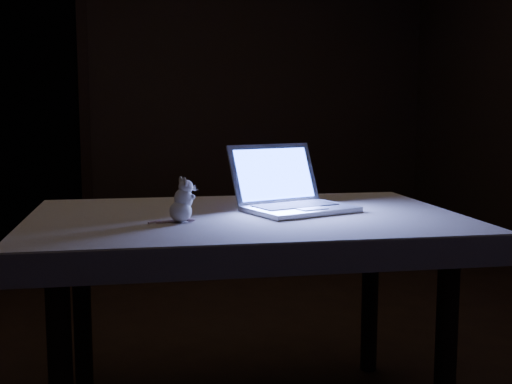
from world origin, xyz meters
name	(u,v)px	position (x,y,z in m)	size (l,w,h in m)	color
floor	(260,353)	(0.00, 0.00, 0.00)	(5.00, 5.00, 0.00)	black
back_wall	(164,78)	(0.00, 2.50, 1.30)	(4.50, 0.04, 2.60)	black
doorway	(15,109)	(-1.10, 2.50, 1.06)	(1.06, 0.36, 2.13)	black
table	(245,319)	(-0.23, -0.56, 0.35)	(1.31, 0.84, 0.70)	black
tablecloth	(246,230)	(-0.24, -0.61, 0.67)	(1.40, 0.93, 0.09)	beige
laptop	(300,177)	(-0.03, -0.56, 0.83)	(0.34, 0.30, 0.23)	#B6B5BA
plush_mouse	(180,200)	(-0.46, -0.64, 0.78)	(0.10, 0.10, 0.14)	white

